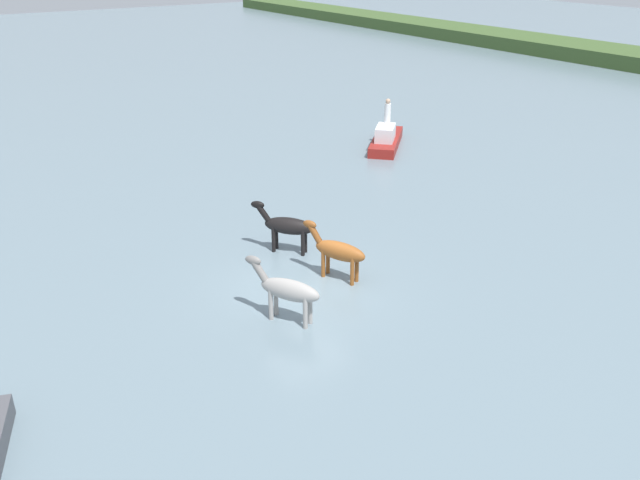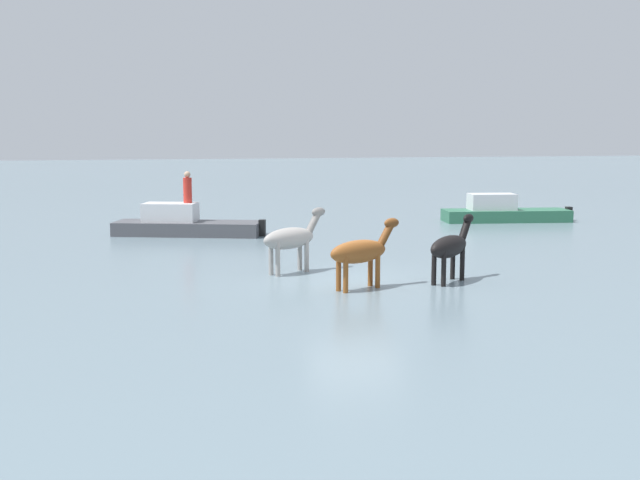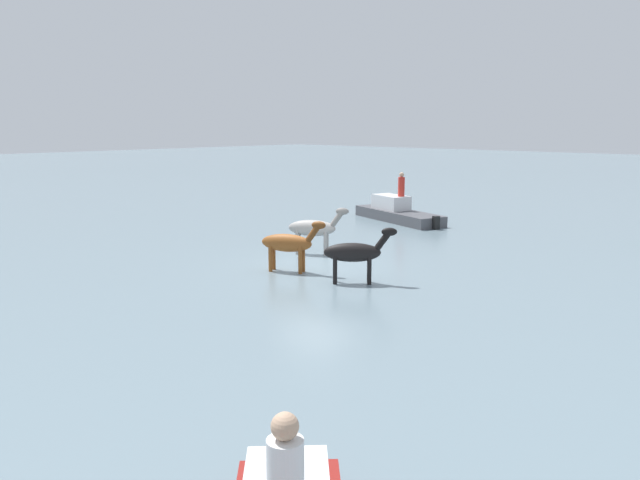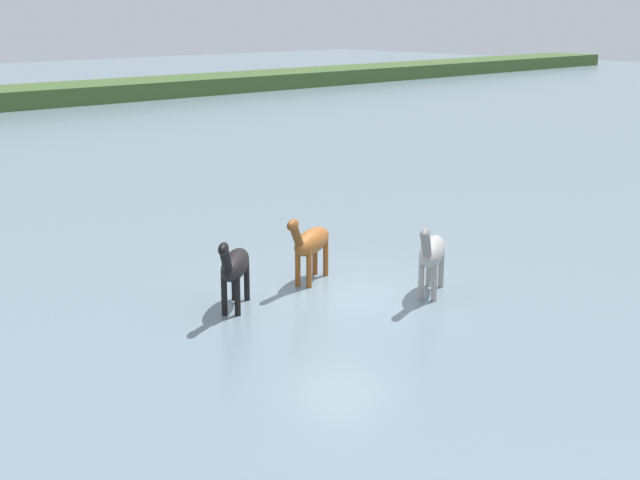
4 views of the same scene
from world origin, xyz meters
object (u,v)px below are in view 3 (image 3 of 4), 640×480
object	(u,v)px
horse_rear_stallion	(314,228)
person_boatman_standing	(401,185)
boat_skiff_near	(397,214)
horse_pinto_flank	(289,243)
horse_dun_straggler	(355,253)

from	to	relation	value
horse_rear_stallion	person_boatman_standing	size ratio (longest dim) A/B	1.78
boat_skiff_near	horse_pinto_flank	bearing A→B (deg)	126.52
horse_dun_straggler	boat_skiff_near	xyz separation A→B (m)	(6.22, -10.87, -0.61)
horse_rear_stallion	horse_dun_straggler	distance (m)	4.38
horse_pinto_flank	horse_dun_straggler	world-z (taller)	horse_pinto_flank
boat_skiff_near	person_boatman_standing	xyz separation A→B (m)	(-0.14, -0.10, 1.44)
person_boatman_standing	horse_pinto_flank	bearing A→B (deg)	107.61
boat_skiff_near	person_boatman_standing	world-z (taller)	person_boatman_standing
horse_rear_stallion	person_boatman_standing	bearing A→B (deg)	74.08
horse_rear_stallion	person_boatman_standing	xyz separation A→B (m)	(2.31, -8.73, 0.80)
horse_pinto_flank	horse_rear_stallion	bearing A→B (deg)	92.25
horse_dun_straggler	horse_rear_stallion	bearing A→B (deg)	109.35
horse_pinto_flank	boat_skiff_near	world-z (taller)	horse_pinto_flank
horse_dun_straggler	boat_skiff_near	size ratio (longest dim) A/B	0.33
person_boatman_standing	boat_skiff_near	bearing A→B (deg)	34.56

